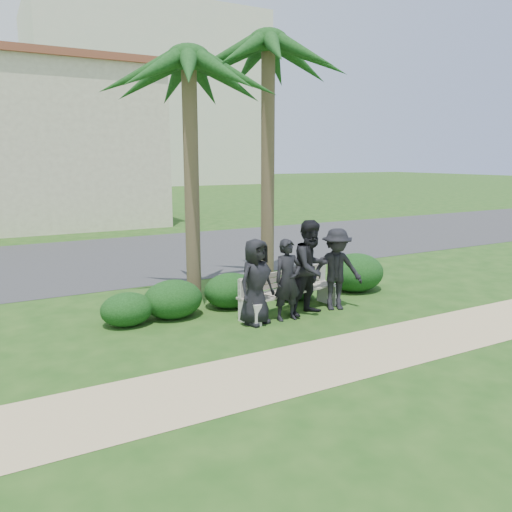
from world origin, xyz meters
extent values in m
plane|color=#1C4313|center=(0.00, 0.00, 0.00)|extent=(160.00, 160.00, 0.00)
cube|color=tan|center=(0.00, -1.80, 0.00)|extent=(30.00, 1.60, 0.01)
cube|color=#2D2D30|center=(0.00, 8.00, 0.00)|extent=(160.00, 8.00, 0.01)
cube|color=#C2B991|center=(-1.00, 18.00, 3.50)|extent=(8.00, 8.00, 7.00)
cube|color=brown|center=(-1.00, 18.00, 7.15)|extent=(8.40, 8.40, 0.30)
cube|color=#EEE2C7|center=(14.00, 55.00, 10.00)|extent=(26.00, 18.00, 20.00)
cube|color=#A29688|center=(0.83, 0.53, 0.44)|extent=(2.38, 0.96, 0.04)
cube|color=#A29688|center=(0.83, 0.77, 0.68)|extent=(2.29, 0.47, 0.27)
cube|color=beige|center=(-0.25, 0.53, 0.21)|extent=(0.25, 0.55, 0.43)
cube|color=beige|center=(1.92, 0.53, 0.21)|extent=(0.25, 0.55, 0.43)
imported|color=black|center=(-0.13, 0.28, 0.82)|extent=(0.92, 0.74, 1.63)
imported|color=black|center=(0.52, 0.20, 0.79)|extent=(0.59, 0.39, 1.58)
imported|color=black|center=(1.12, 0.28, 0.95)|extent=(1.07, 0.92, 1.90)
imported|color=black|center=(1.76, 0.30, 0.84)|extent=(1.24, 0.96, 1.69)
ellipsoid|color=black|center=(-2.30, 1.37, 0.32)|extent=(0.98, 0.81, 0.64)
ellipsoid|color=black|center=(-1.37, 1.41, 0.38)|extent=(1.17, 0.97, 0.77)
ellipsoid|color=black|center=(-0.08, 1.51, 0.37)|extent=(1.14, 0.94, 0.74)
ellipsoid|color=black|center=(1.42, 1.35, 0.33)|extent=(1.00, 0.82, 0.65)
ellipsoid|color=black|center=(3.10, 1.30, 0.46)|extent=(1.40, 1.16, 0.91)
cylinder|color=brown|center=(-0.53, 2.43, 2.55)|extent=(0.32, 0.32, 5.10)
cylinder|color=brown|center=(1.55, 2.78, 2.85)|extent=(0.32, 0.32, 5.71)
camera|label=1|loc=(-4.45, -7.67, 3.08)|focal=35.00mm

